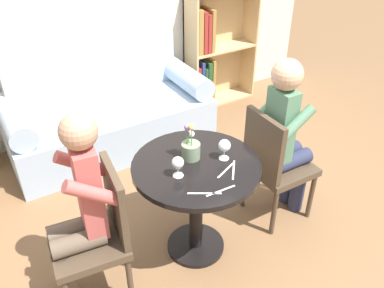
% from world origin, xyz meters
% --- Properties ---
extents(ground_plane, '(16.00, 16.00, 0.00)m').
position_xyz_m(ground_plane, '(0.00, 0.00, 0.00)').
color(ground_plane, brown).
extents(round_table, '(0.80, 0.80, 0.73)m').
position_xyz_m(round_table, '(0.00, 0.00, 0.55)').
color(round_table, black).
rests_on(round_table, ground_plane).
extents(couch, '(1.85, 0.80, 0.92)m').
position_xyz_m(couch, '(0.00, 1.56, 0.31)').
color(couch, '#9EB2C6').
rests_on(couch, ground_plane).
extents(bookshelf_right, '(0.79, 0.28, 1.25)m').
position_xyz_m(bookshelf_right, '(1.32, 1.83, 0.59)').
color(bookshelf_right, tan).
rests_on(bookshelf_right, ground_plane).
extents(chair_left, '(0.47, 0.47, 0.90)m').
position_xyz_m(chair_left, '(-0.65, 0.01, 0.49)').
color(chair_left, '#473828').
rests_on(chair_left, ground_plane).
extents(chair_right, '(0.43, 0.43, 0.90)m').
position_xyz_m(chair_right, '(0.65, -0.00, 0.49)').
color(chair_right, '#473828').
rests_on(chair_right, ground_plane).
extents(person_left, '(0.44, 0.37, 1.27)m').
position_xyz_m(person_left, '(-0.74, 0.03, 0.67)').
color(person_left, brown).
rests_on(person_left, ground_plane).
extents(person_right, '(0.42, 0.34, 1.27)m').
position_xyz_m(person_right, '(0.74, -0.00, 0.68)').
color(person_right, '#282D47').
rests_on(person_right, ground_plane).
extents(wine_glass_left, '(0.07, 0.07, 0.13)m').
position_xyz_m(wine_glass_left, '(-0.15, -0.04, 0.82)').
color(wine_glass_left, white).
rests_on(wine_glass_left, round_table).
extents(wine_glass_right, '(0.08, 0.08, 0.14)m').
position_xyz_m(wine_glass_right, '(0.18, -0.04, 0.82)').
color(wine_glass_right, white).
rests_on(wine_glass_right, round_table).
extents(flower_vase, '(0.12, 0.12, 0.25)m').
position_xyz_m(flower_vase, '(0.01, 0.08, 0.80)').
color(flower_vase, gray).
rests_on(flower_vase, round_table).
extents(knife_left_setting, '(0.19, 0.02, 0.00)m').
position_xyz_m(knife_left_setting, '(-0.02, -0.29, 0.73)').
color(knife_left_setting, silver).
rests_on(knife_left_setting, round_table).
extents(fork_left_setting, '(0.13, 0.16, 0.00)m').
position_xyz_m(fork_left_setting, '(0.16, -0.17, 0.73)').
color(fork_left_setting, silver).
rests_on(fork_left_setting, round_table).
extents(knife_right_setting, '(0.18, 0.09, 0.00)m').
position_xyz_m(knife_right_setting, '(0.12, -0.14, 0.73)').
color(knife_right_setting, silver).
rests_on(knife_right_setting, round_table).
extents(fork_right_setting, '(0.17, 0.11, 0.00)m').
position_xyz_m(fork_right_setting, '(-0.11, -0.26, 0.73)').
color(fork_right_setting, silver).
rests_on(fork_right_setting, round_table).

